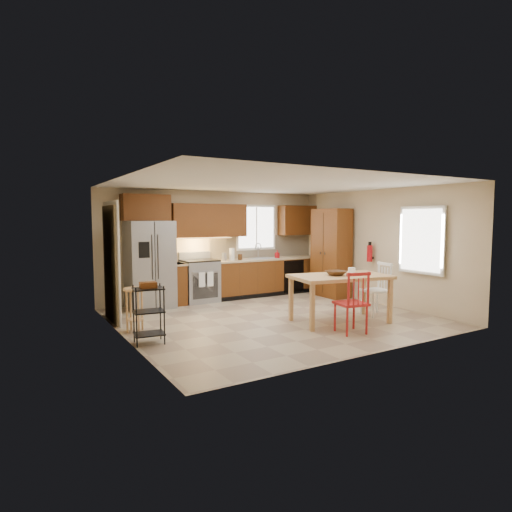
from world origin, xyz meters
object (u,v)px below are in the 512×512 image
object	(u,v)px
pantry	(331,253)
chair_red	(351,302)
table_bowl	(336,276)
table_jar	(352,272)
soap_bottle	(277,254)
utility_cart	(149,314)
fire_extinguisher	(370,253)
dining_table	(340,299)
refrigerator	(150,265)
chair_white	(375,289)
bar_stool	(135,310)
range_stove	(200,281)

from	to	relation	value
pantry	chair_red	xyz separation A→B (m)	(-1.92, -2.71, -0.54)
table_bowl	table_jar	distance (m)	0.50
soap_bottle	utility_cart	xyz separation A→B (m)	(-3.98, -2.51, -0.56)
fire_extinguisher	dining_table	distance (m)	2.15
refrigerator	chair_white	world-z (taller)	refrigerator
dining_table	bar_stool	distance (m)	3.58
table_jar	fire_extinguisher	bearing A→B (deg)	33.13
refrigerator	soap_bottle	world-z (taller)	refrigerator
range_stove	refrigerator	bearing A→B (deg)	-177.01
soap_bottle	bar_stool	bearing A→B (deg)	-156.58
refrigerator	bar_stool	distance (m)	2.00
range_stove	chair_red	distance (m)	3.85
refrigerator	bar_stool	world-z (taller)	refrigerator
range_stove	fire_extinguisher	xyz separation A→B (m)	(3.18, -2.04, 0.64)
dining_table	pantry	bearing A→B (deg)	62.86
bar_stool	utility_cart	distance (m)	0.79
refrigerator	table_bowl	size ratio (longest dim) A/B	5.21
chair_red	chair_white	xyz separation A→B (m)	(1.30, 0.70, 0.00)
soap_bottle	chair_white	bearing A→B (deg)	-83.48
dining_table	chair_white	bearing A→B (deg)	13.07
dining_table	table_bowl	distance (m)	0.44
range_stove	dining_table	distance (m)	3.36
soap_bottle	dining_table	world-z (taller)	soap_bottle
range_stove	chair_red	size ratio (longest dim) A/B	0.91
chair_red	utility_cart	size ratio (longest dim) A/B	1.15
pantry	table_jar	size ratio (longest dim) A/B	12.92
refrigerator	table_bowl	distance (m)	3.87
bar_stool	table_jar	bearing A→B (deg)	-13.62
pantry	bar_stool	xyz separation A→B (m)	(-4.93, -0.82, -0.69)
fire_extinguisher	dining_table	bearing A→B (deg)	-150.13
pantry	table_bowl	bearing A→B (deg)	-129.05
soap_bottle	bar_stool	size ratio (longest dim) A/B	0.26
pantry	dining_table	bearing A→B (deg)	-127.20
refrigerator	chair_red	size ratio (longest dim) A/B	1.80
chair_white	bar_stool	size ratio (longest dim) A/B	1.39
dining_table	refrigerator	bearing A→B (deg)	140.66
chair_white	chair_red	bearing A→B (deg)	128.36
chair_white	fire_extinguisher	bearing A→B (deg)	-30.20
fire_extinguisher	table_jar	bearing A→B (deg)	-146.87
pantry	fire_extinguisher	size ratio (longest dim) A/B	5.83
dining_table	table_jar	bearing A→B (deg)	26.00
pantry	fire_extinguisher	world-z (taller)	pantry
soap_bottle	dining_table	bearing A→B (deg)	-101.76
pantry	chair_red	world-z (taller)	pantry
refrigerator	soap_bottle	size ratio (longest dim) A/B	9.53
refrigerator	chair_red	xyz separation A→B (m)	(2.21, -3.64, -0.40)
range_stove	pantry	world-z (taller)	pantry
dining_table	table_bowl	xyz separation A→B (m)	(-0.11, 0.00, 0.43)
chair_white	table_bowl	size ratio (longest dim) A/B	2.90
range_stove	fire_extinguisher	world-z (taller)	fire_extinguisher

